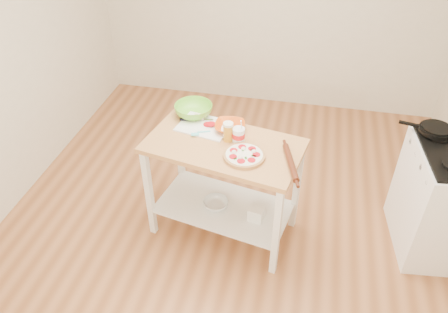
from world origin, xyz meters
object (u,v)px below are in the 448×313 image
pizza (244,155)px  prep_island (224,170)px  gas_stove (447,200)px  orange_bowl (230,127)px  beer_pint (228,132)px  yogurt_tub (239,135)px  rolling_pin (291,163)px  shelf_glass_bowl (216,204)px  knife (192,120)px  cutting_board (204,126)px  spatula (200,133)px  shelf_bin (257,213)px  green_bowl (194,110)px  skillet (435,130)px

pizza → prep_island: bearing=144.7°
gas_stove → orange_bowl: gas_stove is taller
beer_pint → yogurt_tub: size_ratio=0.75×
rolling_pin → yogurt_tub: bearing=153.1°
gas_stove → shelf_glass_bowl: bearing=-178.6°
knife → orange_bowl: bearing=-19.1°
beer_pint → cutting_board: bearing=146.9°
spatula → rolling_pin: size_ratio=0.35×
pizza → cutting_board: 0.50m
gas_stove → rolling_pin: size_ratio=2.80×
cutting_board → spatula: bearing=-81.5°
shelf_bin → green_bowl: bearing=145.0°
gas_stove → prep_island: bearing=-179.2°
spatula → shelf_bin: bearing=-39.0°
pizza → knife: bearing=142.7°
green_bowl → beer_pint: bearing=-39.5°
skillet → shelf_bin: skillet is taller
beer_pint → yogurt_tub: 0.08m
skillet → beer_pint: bearing=-154.3°
gas_stove → shelf_glass_bowl: gas_stove is taller
prep_island → shelf_glass_bowl: (-0.06, -0.02, -0.36)m
orange_bowl → shelf_bin: (0.28, -0.28, -0.61)m
prep_island → pizza: pizza is taller
rolling_pin → pizza: bearing=175.9°
pizza → yogurt_tub: (-0.08, 0.18, 0.04)m
cutting_board → knife: (-0.12, 0.05, 0.01)m
pizza → shelf_bin: (0.11, 0.04, -0.60)m
pizza → orange_bowl: bearing=118.0°
gas_stove → green_bowl: size_ratio=3.59×
gas_stove → yogurt_tub: size_ratio=5.45×
orange_bowl → yogurt_tub: 0.17m
rolling_pin → skillet: bearing=28.9°
pizza → beer_pint: size_ratio=1.99×
spatula → shelf_bin: (0.49, -0.17, -0.60)m
skillet → spatula: bearing=-156.8°
spatula → knife: 0.20m
prep_island → skillet: size_ratio=3.23×
prep_island → pizza: size_ratio=4.16×
knife → skillet: bearing=-3.9°
pizza → beer_pint: beer_pint is taller
prep_island → gas_stove: bearing=7.1°
prep_island → spatula: size_ratio=9.01×
gas_stove → rolling_pin: 1.35m
prep_island → rolling_pin: size_ratio=3.19×
gas_stove → yogurt_tub: (-1.63, -0.16, 0.48)m
spatula → green_bowl: green_bowl is taller
cutting_board → shelf_bin: size_ratio=3.84×
pizza → gas_stove: bearing=12.4°
shelf_glass_bowl → beer_pint: bearing=43.6°
skillet → cutting_board: skillet is taller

